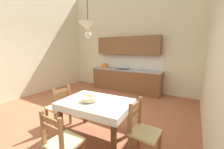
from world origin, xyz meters
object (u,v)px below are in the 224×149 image
object	(u,v)px
pendant_lamp	(88,27)
kitchen_cabinetry	(126,70)
dining_table	(96,108)
dining_chair_tv_side	(59,107)
dining_chair_camera_side	(62,143)
fruit_bowl	(89,98)
dining_chair_window_side	(143,131)

from	to	relation	value
pendant_lamp	kitchen_cabinetry	bearing A→B (deg)	103.92
kitchen_cabinetry	dining_table	bearing A→B (deg)	-74.81
dining_chair_tv_side	dining_chair_camera_side	bearing A→B (deg)	-37.16
fruit_bowl	dining_chair_window_side	bearing A→B (deg)	2.96
dining_table	dining_chair_window_side	distance (m)	0.95
dining_chair_camera_side	fruit_bowl	bearing A→B (deg)	101.68
dining_chair_camera_side	pendant_lamp	xyz separation A→B (m)	(-0.12, 0.76, 1.64)
kitchen_cabinetry	dining_chair_camera_side	xyz separation A→B (m)	(0.93, -4.04, -0.41)
dining_chair_camera_side	dining_chair_window_side	world-z (taller)	same
kitchen_cabinetry	dining_chair_window_side	world-z (taller)	kitchen_cabinetry
dining_chair_camera_side	dining_chair_tv_side	bearing A→B (deg)	142.84
kitchen_cabinetry	dining_chair_window_side	bearing A→B (deg)	-60.61
dining_chair_camera_side	fruit_bowl	distance (m)	0.90
fruit_bowl	pendant_lamp	world-z (taller)	pendant_lamp
dining_chair_tv_side	pendant_lamp	world-z (taller)	pendant_lamp
kitchen_cabinetry	dining_table	xyz separation A→B (m)	(0.86, -3.17, -0.24)
dining_chair_window_side	fruit_bowl	distance (m)	1.10
dining_table	pendant_lamp	xyz separation A→B (m)	(-0.05, -0.10, 1.46)
dining_chair_tv_side	dining_chair_window_side	distance (m)	1.91
dining_chair_tv_side	dining_chair_window_side	world-z (taller)	same
kitchen_cabinetry	dining_table	world-z (taller)	kitchen_cabinetry
dining_table	dining_chair_camera_side	distance (m)	0.89
dining_table	dining_chair_window_side	world-z (taller)	dining_chair_window_side
kitchen_cabinetry	dining_chair_window_side	xyz separation A→B (m)	(1.79, -3.19, -0.41)
dining_chair_camera_side	dining_table	bearing A→B (deg)	94.43
kitchen_cabinetry	dining_chair_tv_side	size ratio (longest dim) A/B	3.12
dining_chair_tv_side	dining_chair_window_side	size ratio (longest dim) A/B	1.00
kitchen_cabinetry	pendant_lamp	xyz separation A→B (m)	(0.81, -3.28, 1.23)
dining_chair_camera_side	fruit_bowl	world-z (taller)	dining_chair_camera_side
dining_chair_camera_side	dining_chair_window_side	distance (m)	1.22
dining_chair_tv_side	dining_chair_camera_side	xyz separation A→B (m)	(1.04, -0.79, 0.00)
kitchen_cabinetry	dining_chair_camera_side	size ratio (longest dim) A/B	3.12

